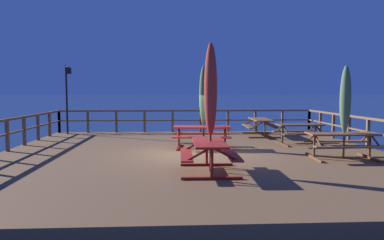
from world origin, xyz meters
The scene contains 13 objects.
ground_plane centered at (0.00, 0.00, 0.00)m, with size 600.00×600.00×0.00m, color navy.
wooden_deck centered at (0.00, 0.00, 0.32)m, with size 12.62×12.41×0.64m, color brown.
railing_waterside_far centered at (0.00, 6.05, 1.37)m, with size 12.42×0.10×1.09m.
railing_side_right centered at (6.16, 0.00, 1.37)m, with size 0.10×12.21×1.09m.
picnic_table_mid_centre centered at (0.23, -2.73, 1.20)m, with size 1.43×1.89×0.78m.
picnic_table_back_left centered at (4.35, -1.15, 1.20)m, with size 2.08×1.51×0.78m.
picnic_table_front_left centered at (0.36, 1.08, 1.20)m, with size 2.10×1.56×0.78m.
picnic_table_back_right centered at (4.10, 1.75, 1.19)m, with size 1.70×1.47×0.78m.
picnic_table_front_right centered at (3.27, 4.39, 1.21)m, with size 1.47×2.13×0.78m.
patio_umbrella_tall_back_left centered at (0.27, -2.66, 2.66)m, with size 0.32×0.32×3.18m.
patio_umbrella_short_mid centered at (4.41, -1.13, 2.40)m, with size 0.32×0.32×2.76m.
patio_umbrella_tall_mid_right centered at (0.43, 1.15, 2.49)m, with size 0.32×0.32×2.90m.
lamp_post_hooked centered at (-5.51, 5.33, 2.75)m, with size 0.41×0.63×3.20m.
Camera 1 is at (-0.65, -11.33, 2.62)m, focal length 33.22 mm.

